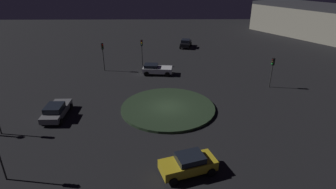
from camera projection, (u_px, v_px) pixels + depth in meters
name	position (u px, v px, depth m)	size (l,w,h in m)	color
ground_plane	(168.00, 109.00, 29.41)	(117.24, 117.24, 0.00)	black
roundabout_island	(168.00, 108.00, 29.36)	(10.10, 10.10, 0.27)	#263823
car_white	(156.00, 69.00, 38.81)	(4.25, 2.39, 1.49)	white
car_yellow	(188.00, 164.00, 19.81)	(4.44, 3.04, 1.54)	gold
car_black	(186.00, 43.00, 52.50)	(2.63, 4.28, 1.59)	black
car_grey	(56.00, 110.00, 27.52)	(2.09, 4.59, 1.44)	slate
traffic_light_northeast	(272.00, 67.00, 33.70)	(0.39, 0.36, 3.85)	#2D2D2D
traffic_light_northwest	(103.00, 51.00, 39.31)	(0.37, 0.39, 4.15)	#2D2D2D
traffic_light_north	(142.00, 47.00, 41.58)	(0.35, 0.38, 4.05)	#2D2D2D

